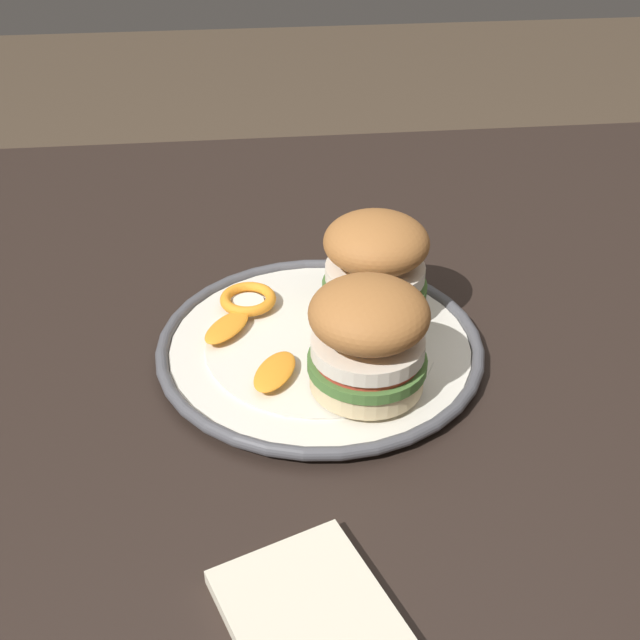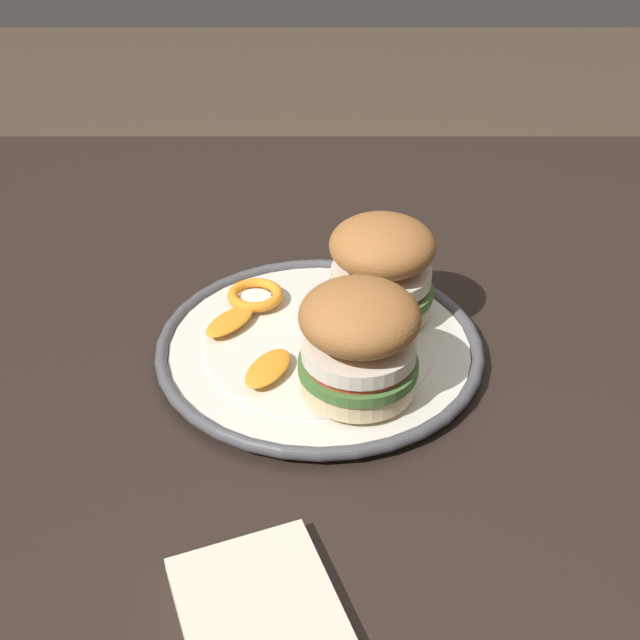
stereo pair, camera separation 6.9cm
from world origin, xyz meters
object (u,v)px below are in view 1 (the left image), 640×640
dining_table (339,402)px  dinner_plate (320,346)px  sandwich_half_right (368,336)px  sandwich_half_left (375,263)px

dining_table → dinner_plate: (-0.02, -0.02, 0.09)m
sandwich_half_right → dining_table: bearing=96.0°
dining_table → dinner_plate: size_ratio=4.23×
dining_table → sandwich_half_right: sandwich_half_right is taller
dinner_plate → sandwich_half_right: (0.03, -0.07, 0.06)m
dinner_plate → dining_table: bearing=45.9°
dinner_plate → sandwich_half_left: (0.06, 0.05, 0.06)m
dinner_plate → sandwich_half_right: sandwich_half_right is taller
dinner_plate → sandwich_half_left: 0.10m
dining_table → sandwich_half_left: (0.04, 0.03, 0.15)m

